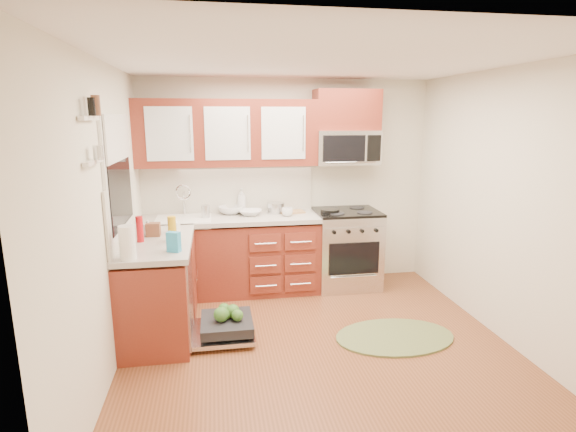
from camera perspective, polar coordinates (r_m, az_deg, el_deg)
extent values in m
plane|color=brown|center=(4.30, 3.83, -16.11)|extent=(3.50, 3.50, 0.00)
plane|color=white|center=(3.80, 4.41, 19.13)|extent=(3.50, 3.50, 0.00)
cube|color=silver|center=(5.55, -0.09, 4.14)|extent=(3.50, 0.04, 2.50)
cube|color=silver|center=(2.27, 14.52, -8.85)|extent=(3.50, 0.04, 2.50)
cube|color=silver|center=(3.86, -22.07, -0.53)|extent=(0.04, 3.50, 2.50)
cube|color=silver|center=(4.59, 25.86, 1.10)|extent=(0.04, 3.50, 2.50)
cube|color=maroon|center=(5.38, -7.24, -5.27)|extent=(2.05, 0.60, 0.85)
cube|color=maroon|center=(4.54, -16.05, -9.10)|extent=(0.60, 1.25, 0.85)
cube|color=#A29C94|center=(5.25, -7.38, -0.36)|extent=(2.07, 0.64, 0.05)
cube|color=#A29C94|center=(4.39, -16.30, -3.32)|extent=(0.64, 1.27, 0.05)
cube|color=beige|center=(5.48, -7.59, 3.49)|extent=(2.05, 0.02, 0.57)
cube|color=beige|center=(4.37, -20.39, 0.50)|extent=(0.02, 1.25, 0.57)
cube|color=maroon|center=(5.48, 7.44, 13.21)|extent=(0.76, 0.35, 0.47)
cube|color=white|center=(4.26, -20.81, 9.30)|extent=(0.02, 0.96, 0.40)
cube|color=white|center=(3.43, -23.95, 11.30)|extent=(0.04, 0.40, 0.03)
cube|color=white|center=(3.44, -23.51, 6.31)|extent=(0.04, 0.40, 0.03)
cylinder|color=black|center=(5.32, 5.36, 0.66)|extent=(0.29, 0.29, 0.04)
cylinder|color=silver|center=(5.38, -1.58, 1.04)|extent=(0.25, 0.25, 0.13)
cube|color=tan|center=(5.41, 0.51, 0.53)|extent=(0.31, 0.23, 0.02)
cylinder|color=silver|center=(5.21, -10.43, 0.57)|extent=(0.11, 0.11, 0.15)
cylinder|color=white|center=(3.85, -19.73, -3.21)|extent=(0.14, 0.14, 0.28)
cylinder|color=gold|center=(4.28, -14.50, -1.62)|extent=(0.10, 0.10, 0.24)
cylinder|color=#B40F14|center=(4.36, -18.31, -1.60)|extent=(0.09, 0.09, 0.24)
cube|color=brown|center=(4.54, -16.74, -1.66)|extent=(0.13, 0.10, 0.13)
cube|color=#298FC0|center=(3.96, -14.31, -3.21)|extent=(0.13, 0.10, 0.17)
imported|color=#999999|center=(5.29, -4.78, 0.44)|extent=(0.31, 0.31, 0.06)
imported|color=#999999|center=(5.39, -7.27, 0.75)|extent=(0.35, 0.35, 0.09)
imported|color=#999999|center=(5.22, -0.09, 0.52)|extent=(0.14, 0.14, 0.10)
imported|color=#999999|center=(5.45, -5.91, 2.01)|extent=(0.13, 0.13, 0.29)
imported|color=#999999|center=(4.57, -14.19, -1.08)|extent=(0.11, 0.11, 0.18)
imported|color=#999999|center=(4.57, -17.37, -1.47)|extent=(0.13, 0.13, 0.15)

